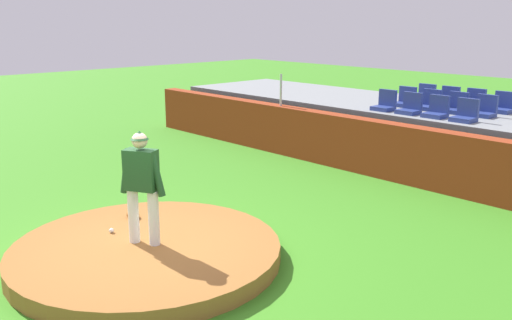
# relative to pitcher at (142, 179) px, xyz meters

# --- Properties ---
(ground_plane) EXTENTS (60.00, 60.00, 0.00)m
(ground_plane) POSITION_rel_pitcher_xyz_m (0.05, -0.01, -1.24)
(ground_plane) COLOR #3C8920
(pitchers_mound) EXTENTS (3.98, 3.98, 0.25)m
(pitchers_mound) POSITION_rel_pitcher_xyz_m (0.05, -0.01, -1.12)
(pitchers_mound) COLOR #9A622D
(pitchers_mound) RESTS_ON ground_plane
(pitcher) EXTENTS (0.69, 0.45, 1.70)m
(pitcher) POSITION_rel_pitcher_xyz_m (0.00, 0.00, 0.00)
(pitcher) COLOR white
(pitcher) RESTS_ON pitchers_mound
(baseball) EXTENTS (0.07, 0.07, 0.07)m
(baseball) POSITION_rel_pitcher_xyz_m (-0.71, -0.16, -0.95)
(baseball) COLOR white
(baseball) RESTS_ON pitchers_mound
(fielding_glove) EXTENTS (0.34, 0.27, 0.11)m
(fielding_glove) POSITION_rel_pitcher_xyz_m (-1.08, 0.44, -0.93)
(fielding_glove) COLOR brown
(fielding_glove) RESTS_ON pitchers_mound
(brick_barrier) EXTENTS (17.17, 0.40, 1.27)m
(brick_barrier) POSITION_rel_pitcher_xyz_m (0.05, 6.36, -0.61)
(brick_barrier) COLOR #933417
(brick_barrier) RESTS_ON ground_plane
(fence_post_left) EXTENTS (0.06, 0.06, 0.83)m
(fence_post_left) POSITION_rel_pitcher_xyz_m (-3.42, 6.36, 0.44)
(fence_post_left) COLOR silver
(fence_post_left) RESTS_ON brick_barrier
(bleacher_platform) EXTENTS (16.67, 3.52, 1.30)m
(bleacher_platform) POSITION_rel_pitcher_xyz_m (0.05, 8.78, -0.59)
(bleacher_platform) COLOR gray
(bleacher_platform) RESTS_ON ground_plane
(stadium_chair_0) EXTENTS (0.48, 0.44, 0.50)m
(stadium_chair_0) POSITION_rel_pitcher_xyz_m (-1.00, 7.56, 0.21)
(stadium_chair_0) COLOR navy
(stadium_chair_0) RESTS_ON bleacher_platform
(stadium_chair_1) EXTENTS (0.48, 0.44, 0.50)m
(stadium_chair_1) POSITION_rel_pitcher_xyz_m (-0.30, 7.57, 0.21)
(stadium_chair_1) COLOR navy
(stadium_chair_1) RESTS_ON bleacher_platform
(stadium_chair_2) EXTENTS (0.48, 0.44, 0.50)m
(stadium_chair_2) POSITION_rel_pitcher_xyz_m (0.39, 7.58, 0.21)
(stadium_chair_2) COLOR navy
(stadium_chair_2) RESTS_ON bleacher_platform
(stadium_chair_3) EXTENTS (0.48, 0.44, 0.50)m
(stadium_chair_3) POSITION_rel_pitcher_xyz_m (1.09, 7.55, 0.21)
(stadium_chair_3) COLOR navy
(stadium_chair_3) RESTS_ON bleacher_platform
(stadium_chair_4) EXTENTS (0.48, 0.44, 0.50)m
(stadium_chair_4) POSITION_rel_pitcher_xyz_m (-1.01, 8.48, 0.21)
(stadium_chair_4) COLOR navy
(stadium_chair_4) RESTS_ON bleacher_platform
(stadium_chair_5) EXTENTS (0.48, 0.44, 0.50)m
(stadium_chair_5) POSITION_rel_pitcher_xyz_m (-0.29, 8.43, 0.21)
(stadium_chair_5) COLOR navy
(stadium_chair_5) RESTS_ON bleacher_platform
(stadium_chair_6) EXTENTS (0.48, 0.44, 0.50)m
(stadium_chair_6) POSITION_rel_pitcher_xyz_m (0.40, 8.45, 0.21)
(stadium_chair_6) COLOR navy
(stadium_chair_6) RESTS_ON bleacher_platform
(stadium_chair_7) EXTENTS (0.48, 0.44, 0.50)m
(stadium_chair_7) POSITION_rel_pitcher_xyz_m (1.10, 8.47, 0.21)
(stadium_chair_7) COLOR navy
(stadium_chair_7) RESTS_ON bleacher_platform
(stadium_chair_8) EXTENTS (0.48, 0.44, 0.50)m
(stadium_chair_8) POSITION_rel_pitcher_xyz_m (-0.98, 9.37, 0.21)
(stadium_chair_8) COLOR navy
(stadium_chair_8) RESTS_ON bleacher_platform
(stadium_chair_9) EXTENTS (0.48, 0.44, 0.50)m
(stadium_chair_9) POSITION_rel_pitcher_xyz_m (-0.28, 9.33, 0.21)
(stadium_chair_9) COLOR navy
(stadium_chair_9) RESTS_ON bleacher_platform
(stadium_chair_10) EXTENTS (0.48, 0.44, 0.50)m
(stadium_chair_10) POSITION_rel_pitcher_xyz_m (0.39, 9.37, 0.21)
(stadium_chair_10) COLOR navy
(stadium_chair_10) RESTS_ON bleacher_platform
(stadium_chair_11) EXTENTS (0.48, 0.44, 0.50)m
(stadium_chair_11) POSITION_rel_pitcher_xyz_m (1.13, 9.33, 0.21)
(stadium_chair_11) COLOR navy
(stadium_chair_11) RESTS_ON bleacher_platform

